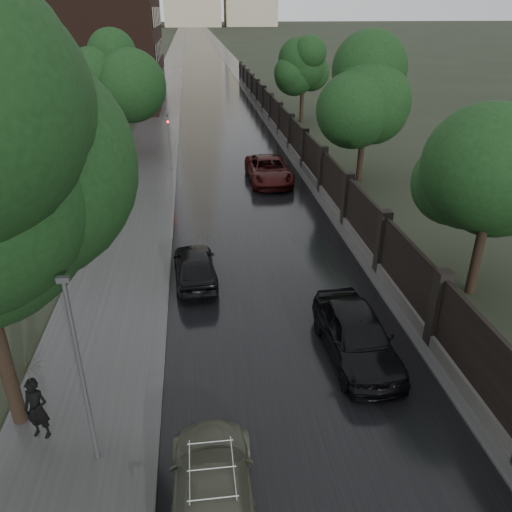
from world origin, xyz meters
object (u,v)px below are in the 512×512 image
object	(u,v)px
volga_sedan	(213,492)
pedestrian_umbrella	(29,379)
car_right_far	(269,170)
traffic_light	(169,136)
lamp_post	(82,375)
hatchback_left	(195,266)
tree_left_far	(114,80)
tree_right_b	(366,99)
car_right_near	(357,335)
tree_right_c	(303,67)
tree_right_a	(497,167)

from	to	relation	value
volga_sedan	pedestrian_umbrella	size ratio (longest dim) A/B	1.67
car_right_far	traffic_light	bearing A→B (deg)	155.67
lamp_post	hatchback_left	size ratio (longest dim) A/B	1.27
tree_left_far	pedestrian_umbrella	xyz separation A→B (m)	(1.11, -27.60, -3.29)
traffic_light	lamp_post	bearing A→B (deg)	-92.68
tree_right_b	traffic_light	xyz separation A→B (m)	(-11.80, 2.99, -2.55)
hatchback_left	car_right_near	bearing A→B (deg)	128.89
volga_sedan	hatchback_left	bearing A→B (deg)	-87.79
volga_sedan	pedestrian_umbrella	bearing A→B (deg)	-30.79
tree_right_c	traffic_light	world-z (taller)	tree_right_c
hatchback_left	car_right_far	world-z (taller)	car_right_far
tree_right_c	lamp_post	xyz separation A→B (m)	(-12.90, -38.50, -2.28)
hatchback_left	tree_left_far	bearing A→B (deg)	-78.83
tree_right_b	pedestrian_umbrella	distance (m)	24.50
car_right_near	pedestrian_umbrella	size ratio (longest dim) A/B	1.73
tree_right_b	car_right_far	world-z (taller)	tree_right_b
lamp_post	pedestrian_umbrella	xyz separation A→B (m)	(-1.49, 0.90, -0.72)
tree_left_far	car_right_far	world-z (taller)	tree_left_far
pedestrian_umbrella	tree_right_b	bearing A→B (deg)	70.13
tree_right_a	traffic_light	bearing A→B (deg)	124.77
traffic_light	hatchback_left	bearing A→B (deg)	-84.78
tree_left_far	traffic_light	bearing A→B (deg)	-53.53
car_right_near	volga_sedan	bearing A→B (deg)	-135.35
hatchback_left	lamp_post	bearing A→B (deg)	71.02
tree_right_a	lamp_post	size ratio (longest dim) A/B	1.37
tree_right_b	car_right_near	xyz separation A→B (m)	(-5.56, -17.27, -4.15)
tree_right_a	car_right_far	bearing A→B (deg)	111.72
tree_right_c	volga_sedan	distance (m)	41.68
tree_right_a	volga_sedan	distance (m)	13.77
tree_right_b	hatchback_left	size ratio (longest dim) A/B	1.75
tree_left_far	car_right_far	xyz separation A→B (m)	(9.79, -7.67, -4.48)
tree_right_c	car_right_near	xyz separation A→B (m)	(-5.56, -35.27, -4.15)
volga_sedan	car_right_far	distance (m)	22.96
traffic_light	tree_right_c	bearing A→B (deg)	51.82
tree_right_c	traffic_light	distance (m)	19.26
pedestrian_umbrella	car_right_near	bearing A→B (deg)	31.19
pedestrian_umbrella	lamp_post	bearing A→B (deg)	-14.69
tree_left_far	tree_right_b	bearing A→B (deg)	-27.30
tree_right_a	lamp_post	world-z (taller)	tree_right_a
tree_right_b	hatchback_left	distance (m)	16.36
tree_right_b	traffic_light	bearing A→B (deg)	165.76
lamp_post	traffic_light	bearing A→B (deg)	87.32
volga_sedan	hatchback_left	world-z (taller)	hatchback_left
tree_left_far	lamp_post	bearing A→B (deg)	-84.79
tree_right_b	car_right_far	distance (m)	7.09
traffic_light	car_right_near	world-z (taller)	traffic_light
tree_right_b	pedestrian_umbrella	size ratio (longest dim) A/B	2.60
tree_right_a	tree_right_b	xyz separation A→B (m)	(0.00, 14.00, 0.00)
tree_right_c	tree_right_b	bearing A→B (deg)	-90.00
tree_right_c	lamp_post	size ratio (longest dim) A/B	1.37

